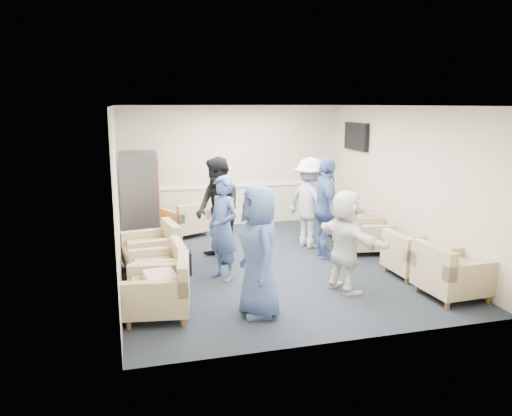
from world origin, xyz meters
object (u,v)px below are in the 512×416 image
object	(u,v)px
vending_machine	(140,197)
person_back_right	(310,203)
armchair_left_far	(154,251)
person_mid_right	(326,209)
armchair_left_mid	(161,270)
armchair_corner	(187,221)
armchair_right_midnear	(411,257)
person_back_left	(218,210)
armchair_right_near	(449,275)
armchair_right_midfar	(365,235)
person_front_right	(346,241)
armchair_right_far	(347,224)
person_front_left	(259,251)
armchair_left_near	(162,292)
person_mid_left	(223,228)

from	to	relation	value
vending_machine	person_back_right	world-z (taller)	vending_machine
armchair_left_far	person_mid_right	distance (m)	3.07
armchair_left_mid	armchair_corner	bearing A→B (deg)	163.06
armchair_left_mid	vending_machine	bearing A→B (deg)	-179.11
armchair_right_midnear	person_back_left	distance (m)	3.30
person_back_right	person_mid_right	world-z (taller)	person_mid_right
armchair_right_near	armchair_right_midfar	xyz separation A→B (m)	(-0.12, 2.37, -0.02)
person_back_left	person_mid_right	distance (m)	1.92
armchair_right_near	person_front_right	bearing A→B (deg)	61.91
armchair_right_far	person_mid_right	size ratio (longest dim) A/B	0.45
person_front_left	armchair_right_far	bearing A→B (deg)	136.02
armchair_left_near	armchair_right_midfar	world-z (taller)	armchair_left_near
person_front_right	person_back_right	bearing A→B (deg)	-24.05
person_front_right	armchair_right_midnear	bearing A→B (deg)	-91.11
armchair_left_mid	armchair_left_far	bearing A→B (deg)	179.58
armchair_left_far	person_mid_left	xyz separation A→B (m)	(1.03, -0.69, 0.49)
armchair_left_near	person_front_left	bearing A→B (deg)	85.68
armchair_corner	person_back_left	bearing A→B (deg)	73.74
armchair_left_near	armchair_right_midfar	bearing A→B (deg)	124.77
armchair_right_midnear	armchair_right_near	bearing A→B (deg)	179.80
armchair_left_far	armchair_right_far	xyz separation A→B (m)	(3.94, 0.98, -0.02)
person_mid_left	person_mid_right	size ratio (longest dim) A/B	0.91
armchair_right_midfar	armchair_right_far	bearing A→B (deg)	5.07
person_front_left	person_back_left	xyz separation A→B (m)	(-0.09, 2.38, 0.06)
armchair_left_mid	armchair_right_midnear	world-z (taller)	armchair_left_mid
armchair_right_midnear	armchair_right_far	size ratio (longest dim) A/B	0.96
person_mid_right	armchair_right_far	bearing A→B (deg)	-31.80
person_mid_right	person_front_right	distance (m)	1.64
armchair_left_mid	person_mid_left	xyz separation A→B (m)	(1.00, 0.26, 0.52)
armchair_right_near	armchair_corner	bearing A→B (deg)	32.99
armchair_left_mid	armchair_right_midnear	xyz separation A→B (m)	(3.94, -0.39, -0.00)
person_front_left	person_mid_right	world-z (taller)	person_mid_right
armchair_corner	person_front_right	xyz separation A→B (m)	(1.84, -3.78, 0.46)
armchair_right_far	person_mid_left	distance (m)	3.39
armchair_left_mid	armchair_left_near	bearing A→B (deg)	-6.61
person_front_right	vending_machine	bearing A→B (deg)	22.36
person_front_left	person_back_left	bearing A→B (deg)	179.11
armchair_right_midnear	person_back_right	xyz separation A→B (m)	(-0.96, 2.00, 0.56)
armchair_left_near	person_front_right	distance (m)	2.73
person_mid_left	person_mid_right	xyz separation A→B (m)	(1.99, 0.61, 0.08)
armchair_left_mid	person_mid_right	distance (m)	3.16
person_mid_left	person_mid_right	distance (m)	2.08
armchair_right_far	armchair_left_near	bearing A→B (deg)	128.09
armchair_left_mid	armchair_right_near	size ratio (longest dim) A/B	0.91
armchair_right_midfar	person_mid_right	size ratio (longest dim) A/B	0.51
person_mid_right	armchair_left_far	bearing A→B (deg)	97.87
person_back_left	person_mid_right	bearing A→B (deg)	64.09
armchair_left_near	armchair_right_midnear	xyz separation A→B (m)	(4.00, 0.55, -0.02)
armchair_right_midnear	person_back_right	world-z (taller)	person_back_right
person_back_right	person_front_right	xyz separation A→B (m)	(-0.36, -2.34, -0.10)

